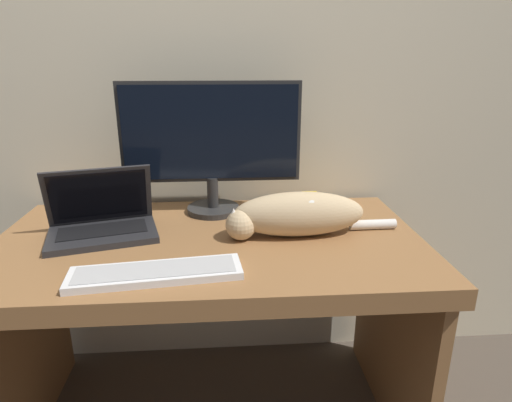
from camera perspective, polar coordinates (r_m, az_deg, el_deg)
wall_back at (r=1.66m, az=-6.53°, el=20.38°), size 6.40×0.06×2.60m
desk at (r=1.42m, az=-6.05°, el=-10.64°), size 1.33×0.72×0.71m
monitor at (r=1.51m, az=-6.02°, el=7.80°), size 0.62×0.19×0.46m
laptop at (r=1.43m, az=-19.86°, el=-2.66°), size 0.37×0.28×0.21m
external_keyboard at (r=1.14m, az=-13.18°, el=-9.32°), size 0.45×0.17×0.02m
cat at (r=1.34m, az=5.27°, el=-1.71°), size 0.56×0.14×0.14m
small_toy at (r=1.62m, az=7.27°, el=0.12°), size 0.05×0.05×0.05m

